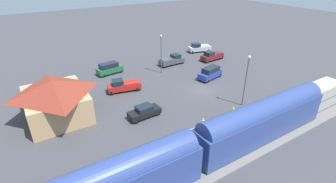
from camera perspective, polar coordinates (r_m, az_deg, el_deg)
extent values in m
plane|color=#424247|center=(42.28, 7.74, 0.38)|extent=(200.00, 200.00, 0.00)
cube|color=slate|center=(34.29, 22.75, -8.45)|extent=(4.80, 70.00, 0.18)
cube|color=#59544C|center=(33.91, 23.75, -8.79)|extent=(0.10, 70.00, 0.12)
cube|color=#59544C|center=(34.52, 21.85, -7.71)|extent=(0.10, 70.00, 0.12)
cube|color=#B7B2A8|center=(36.16, 17.78, -5.47)|extent=(3.20, 46.00, 0.30)
cube|color=#33478C|center=(31.52, 20.85, -6.86)|extent=(2.90, 18.92, 3.70)
cube|color=#19389E|center=(32.38, 18.78, -6.15)|extent=(0.04, 17.41, 0.36)
cylinder|color=#33478C|center=(30.63, 21.38, -4.13)|extent=(2.75, 18.17, 2.76)
cylinder|color=#33478C|center=(21.11, -16.27, -19.25)|extent=(2.75, 18.17, 2.76)
cube|color=tan|center=(36.93, -24.13, -2.80)|extent=(9.04, 7.54, 3.78)
pyramid|color=maroon|center=(35.76, -24.95, 1.04)|extent=(9.84, 8.34, 1.73)
cube|color=#4C3323|center=(37.79, -18.31, -2.48)|extent=(1.10, 0.08, 2.10)
cylinder|color=#333338|center=(31.65, 7.88, -8.08)|extent=(0.22, 0.22, 0.85)
cylinder|color=silver|center=(31.24, 7.97, -6.97)|extent=(0.36, 0.36, 0.62)
sphere|color=tan|center=(31.00, 8.02, -6.31)|extent=(0.24, 0.24, 0.24)
cylinder|color=#23284C|center=(34.76, 14.50, -5.27)|extent=(0.22, 0.22, 0.85)
cylinder|color=yellow|center=(34.38, 14.64, -4.23)|extent=(0.36, 0.36, 0.62)
sphere|color=tan|center=(34.16, 14.72, -3.61)|extent=(0.24, 0.24, 0.24)
cube|color=#283D9E|center=(46.45, 9.63, 3.90)|extent=(2.95, 5.20, 1.00)
cube|color=#19232D|center=(46.20, 9.83, 5.02)|extent=(2.41, 3.72, 0.88)
cylinder|color=black|center=(44.77, 8.99, 2.34)|extent=(0.22, 0.68, 0.68)
cylinder|color=black|center=(45.71, 7.29, 2.99)|extent=(0.22, 0.68, 0.68)
cylinder|color=black|center=(47.64, 11.79, 3.65)|extent=(0.22, 0.68, 0.68)
cylinder|color=black|center=(48.53, 10.13, 4.25)|extent=(0.22, 0.68, 0.68)
cube|color=#236638|center=(49.26, -13.23, 4.92)|extent=(2.54, 5.10, 1.00)
cube|color=#19232D|center=(48.87, -13.50, 5.90)|extent=(2.13, 3.61, 0.88)
cylinder|color=black|center=(50.93, -11.71, 5.21)|extent=(0.22, 0.68, 0.68)
cylinder|color=black|center=(49.51, -10.76, 4.66)|extent=(0.22, 0.68, 0.68)
cylinder|color=black|center=(49.48, -15.57, 4.10)|extent=(0.22, 0.68, 0.68)
cylinder|color=black|center=(48.01, -14.71, 3.50)|extent=(0.22, 0.68, 0.68)
cube|color=#47494F|center=(52.53, 0.84, 7.05)|extent=(2.08, 5.44, 0.92)
cube|color=#19232D|center=(52.79, 1.78, 8.15)|extent=(1.76, 1.77, 0.84)
cylinder|color=black|center=(54.51, 2.22, 7.27)|extent=(0.22, 0.76, 0.76)
cylinder|color=black|center=(53.20, 3.29, 6.74)|extent=(0.22, 0.76, 0.76)
cylinder|color=black|center=(52.27, -1.66, 6.40)|extent=(0.22, 0.76, 0.76)
cylinder|color=black|center=(50.91, -0.63, 5.83)|extent=(0.22, 0.76, 0.76)
cube|color=#47494F|center=(51.85, -0.03, 7.43)|extent=(1.93, 3.01, 0.20)
cube|color=maroon|center=(56.08, 10.13, 7.94)|extent=(2.37, 5.53, 0.92)
cube|color=#19232D|center=(55.09, 9.45, 8.61)|extent=(1.85, 1.85, 0.84)
cylinder|color=black|center=(54.20, 9.14, 6.82)|extent=(0.22, 0.76, 0.76)
cylinder|color=black|center=(55.34, 7.88, 7.34)|extent=(0.22, 0.76, 0.76)
cylinder|color=black|center=(57.20, 12.23, 7.64)|extent=(0.22, 0.76, 0.76)
cylinder|color=black|center=(58.28, 10.98, 8.12)|extent=(0.22, 0.76, 0.76)
cube|color=maroon|center=(56.56, 10.85, 8.64)|extent=(2.08, 3.10, 0.20)
cube|color=red|center=(41.86, -10.02, 1.19)|extent=(3.04, 5.69, 0.92)
cube|color=#19232D|center=(41.36, -11.51, 2.07)|extent=(2.05, 2.05, 0.84)
cylinder|color=black|center=(41.05, -12.68, -0.33)|extent=(0.22, 0.76, 0.76)
cylinder|color=black|center=(42.59, -13.03, 0.67)|extent=(0.22, 0.76, 0.76)
cylinder|color=black|center=(41.66, -6.85, 0.59)|extent=(0.22, 0.76, 0.76)
cylinder|color=black|center=(43.17, -7.40, 1.55)|extent=(0.22, 0.76, 0.76)
cube|color=red|center=(41.77, -8.81, 2.08)|extent=(2.44, 3.29, 0.20)
cube|color=silver|center=(61.41, 7.30, 9.82)|extent=(3.07, 5.69, 0.92)
cube|color=#19232D|center=(60.71, 6.46, 10.53)|extent=(2.06, 2.06, 0.84)
cylinder|color=black|center=(59.90, 5.77, 8.99)|extent=(0.22, 0.76, 0.76)
cylinder|color=black|center=(61.38, 5.09, 9.47)|extent=(0.22, 0.76, 0.76)
cylinder|color=black|center=(61.79, 9.44, 9.33)|extent=(0.22, 0.76, 0.76)
cylinder|color=black|center=(63.23, 8.70, 9.80)|extent=(0.22, 0.76, 0.76)
cube|color=silver|center=(61.67, 8.13, 10.38)|extent=(2.46, 3.30, 0.20)
cube|color=black|center=(34.41, -5.44, -4.79)|extent=(2.09, 4.60, 0.76)
cube|color=#19232D|center=(34.05, -5.49, -3.79)|extent=(1.74, 2.25, 0.64)
cylinder|color=black|center=(35.93, -3.72, -3.94)|extent=(0.22, 0.68, 0.68)
cylinder|color=black|center=(34.77, -2.32, -5.06)|extent=(0.22, 0.68, 0.68)
cylinder|color=black|center=(34.56, -8.52, -5.58)|extent=(0.22, 0.68, 0.68)
cylinder|color=black|center=(33.35, -7.24, -6.81)|extent=(0.22, 0.68, 0.68)
cylinder|color=#515156|center=(37.40, 17.34, 1.93)|extent=(0.16, 0.16, 7.40)
sphere|color=#EAE5C6|center=(36.01, 18.18, 7.53)|extent=(0.44, 0.44, 0.44)
cylinder|color=#515156|center=(47.40, -1.58, 8.27)|extent=(0.16, 0.16, 7.10)
sphere|color=#EAE5C6|center=(46.34, -1.64, 12.64)|extent=(0.44, 0.44, 0.44)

